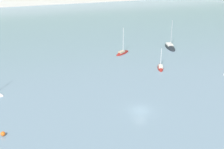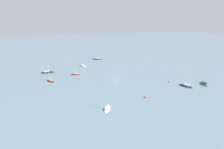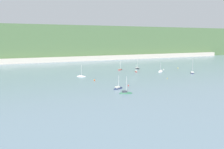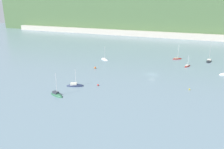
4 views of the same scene
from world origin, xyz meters
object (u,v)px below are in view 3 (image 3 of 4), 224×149
(sailboat_2, at_px, (126,93))
(mooring_buoy_2, at_px, (178,68))
(mooring_buoy_4, at_px, (128,85))
(sailboat_1, at_px, (192,73))
(mooring_buoy_0, at_px, (164,69))
(sailboat_3, at_px, (137,69))
(mooring_buoy_1, at_px, (94,80))
(sailboat_6, at_px, (120,70))
(sailboat_5, at_px, (161,72))
(sailboat_4, at_px, (136,72))
(mooring_buoy_3, at_px, (167,78))
(sailboat_0, at_px, (81,77))
(sailboat_7, at_px, (118,89))

(sailboat_2, xyz_separation_m, mooring_buoy_2, (78.42, 59.54, 0.23))
(sailboat_2, distance_m, mooring_buoy_4, 16.52)
(sailboat_1, distance_m, mooring_buoy_0, 24.00)
(sailboat_3, bearing_deg, sailboat_1, 40.29)
(mooring_buoy_0, distance_m, mooring_buoy_1, 69.74)
(sailboat_6, bearing_deg, mooring_buoy_0, -59.25)
(sailboat_2, height_order, sailboat_5, sailboat_2)
(sailboat_4, height_order, mooring_buoy_2, sailboat_4)
(sailboat_4, distance_m, mooring_buoy_2, 41.74)
(sailboat_4, xyz_separation_m, mooring_buoy_3, (4.25, -32.89, 0.17))
(mooring_buoy_1, relative_size, mooring_buoy_4, 1.31)
(sailboat_1, bearing_deg, sailboat_0, 116.15)
(sailboat_6, height_order, mooring_buoy_0, sailboat_6)
(mooring_buoy_2, relative_size, mooring_buoy_3, 1.44)
(sailboat_3, xyz_separation_m, mooring_buoy_2, (32.05, -12.53, 0.28))
(sailboat_0, relative_size, sailboat_5, 1.05)
(sailboat_6, bearing_deg, sailboat_0, 169.91)
(sailboat_6, xyz_separation_m, mooring_buoy_3, (11.31, -46.60, 0.15))
(sailboat_6, xyz_separation_m, mooring_buoy_4, (-21.11, -56.55, 0.24))
(sailboat_7, distance_m, mooring_buoy_3, 42.59)
(sailboat_4, xyz_separation_m, mooring_buoy_4, (-28.17, -42.84, 0.25))
(sailboat_2, distance_m, sailboat_3, 85.70)
(sailboat_1, bearing_deg, sailboat_2, 154.57)
(sailboat_2, height_order, mooring_buoy_2, sailboat_2)
(sailboat_7, height_order, mooring_buoy_0, sailboat_7)
(sailboat_3, xyz_separation_m, sailboat_6, (-16.67, -1.41, 0.01))
(sailboat_6, bearing_deg, sailboat_1, -77.27)
(sailboat_1, bearing_deg, sailboat_4, 95.99)
(mooring_buoy_0, bearing_deg, mooring_buoy_4, -141.23)
(mooring_buoy_0, height_order, mooring_buoy_2, mooring_buoy_0)
(sailboat_4, xyz_separation_m, sailboat_6, (-7.07, 13.71, 0.01))
(sailboat_1, xyz_separation_m, sailboat_6, (-41.63, 35.69, -0.01))
(mooring_buoy_2, height_order, mooring_buoy_4, mooring_buoy_2)
(sailboat_5, distance_m, mooring_buoy_2, 26.45)
(mooring_buoy_3, bearing_deg, mooring_buoy_4, -162.94)
(sailboat_7, bearing_deg, sailboat_4, 27.21)
(sailboat_7, bearing_deg, mooring_buoy_1, 75.37)
(sailboat_0, relative_size, mooring_buoy_1, 9.60)
(sailboat_5, relative_size, mooring_buoy_3, 15.86)
(sailboat_5, relative_size, sailboat_6, 0.90)
(sailboat_0, bearing_deg, mooring_buoy_1, -48.18)
(sailboat_0, relative_size, mooring_buoy_3, 16.73)
(mooring_buoy_0, xyz_separation_m, mooring_buoy_1, (-65.97, -22.61, 0.01))
(sailboat_6, relative_size, mooring_buoy_2, 12.27)
(sailboat_1, relative_size, mooring_buoy_0, 13.24)
(sailboat_7, height_order, mooring_buoy_4, sailboat_7)
(sailboat_2, relative_size, sailboat_7, 1.15)
(mooring_buoy_0, bearing_deg, mooring_buoy_3, -122.60)
(sailboat_7, relative_size, mooring_buoy_2, 10.61)
(sailboat_1, xyz_separation_m, mooring_buoy_4, (-62.74, -20.86, 0.23))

